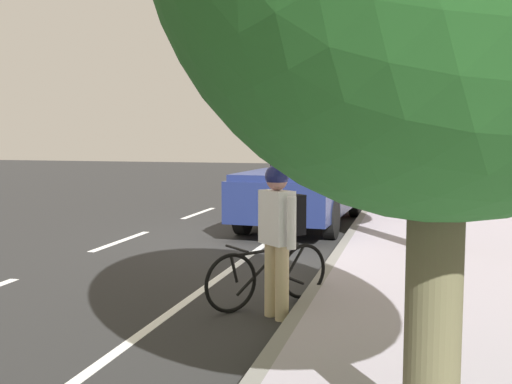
% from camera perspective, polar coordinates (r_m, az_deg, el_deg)
% --- Properties ---
extents(ground, '(60.70, 60.70, 0.00)m').
position_cam_1_polar(ground, '(11.61, 1.05, -4.45)').
color(ground, '#292929').
extents(sidewalk, '(4.05, 37.94, 0.14)m').
position_cam_1_polar(sidewalk, '(11.30, 19.70, -4.68)').
color(sidewalk, '#A198A5').
rests_on(sidewalk, ground).
extents(curb_edge, '(0.16, 37.94, 0.14)m').
position_cam_1_polar(curb_edge, '(11.32, 8.99, -4.41)').
color(curb_edge, gray).
rests_on(curb_edge, ground).
extents(lane_stripe_centre, '(0.14, 35.80, 0.01)m').
position_cam_1_polar(lane_stripe_centre, '(11.54, -12.90, -4.63)').
color(lane_stripe_centre, white).
rests_on(lane_stripe_centre, ground).
extents(lane_stripe_bike_edge, '(0.12, 37.94, 0.01)m').
position_cam_1_polar(lane_stripe_bike_edge, '(11.58, 1.72, -4.46)').
color(lane_stripe_bike_edge, white).
rests_on(lane_stripe_bike_edge, ground).
extents(parked_pickup_dark_blue_second, '(2.20, 5.38, 1.95)m').
position_cam_1_polar(parked_pickup_dark_blue_second, '(13.32, 4.84, 0.72)').
color(parked_pickup_dark_blue_second, navy).
rests_on(parked_pickup_dark_blue_second, ground).
extents(parked_suv_red_mid, '(2.19, 4.81, 1.99)m').
position_cam_1_polar(parked_suv_red_mid, '(20.65, 9.07, 2.70)').
color(parked_suv_red_mid, maroon).
rests_on(parked_suv_red_mid, ground).
extents(bicycle_at_curb, '(1.17, 1.33, 0.74)m').
position_cam_1_polar(bicycle_at_curb, '(7.02, 1.27, -8.00)').
color(bicycle_at_curb, black).
rests_on(bicycle_at_curb, ground).
extents(cyclist_with_backpack, '(0.55, 0.54, 1.70)m').
position_cam_1_polar(cyclist_with_backpack, '(6.43, 2.24, -3.20)').
color(cyclist_with_backpack, '#C6B284').
rests_on(cyclist_with_backpack, ground).
extents(street_tree_far_end, '(2.65, 2.65, 4.89)m').
position_cam_1_polar(street_tree_far_end, '(10.30, 16.10, 14.49)').
color(street_tree_far_end, brown).
rests_on(street_tree_far_end, sidewalk).
extents(street_tree_corner, '(2.84, 2.84, 4.80)m').
position_cam_1_polar(street_tree_corner, '(22.16, 15.57, 9.80)').
color(street_tree_corner, brown).
rests_on(street_tree_corner, sidewalk).
extents(pedestrian_on_phone, '(0.58, 0.35, 1.68)m').
position_cam_1_polar(pedestrian_on_phone, '(17.20, 18.68, 2.16)').
color(pedestrian_on_phone, black).
rests_on(pedestrian_on_phone, sidewalk).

